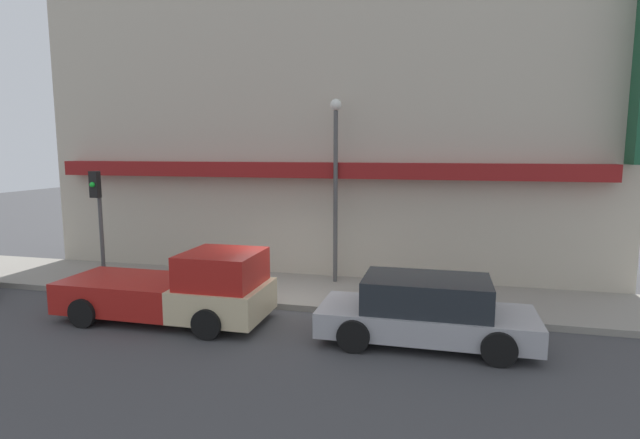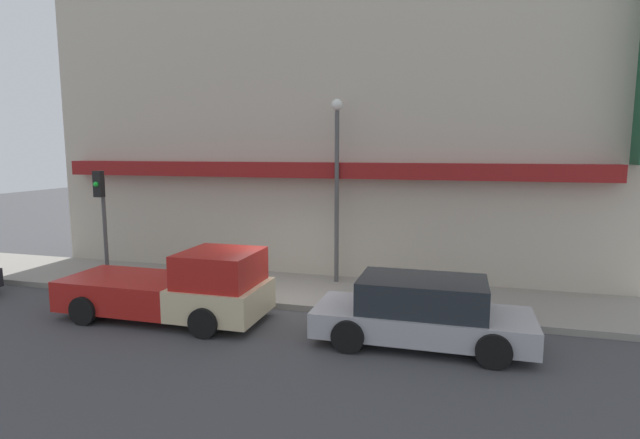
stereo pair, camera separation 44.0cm
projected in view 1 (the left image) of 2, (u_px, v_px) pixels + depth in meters
The scene contains 8 objects.
ground_plane at pixel (280, 310), 13.80m from camera, with size 80.00×80.00×0.00m, color #424244.
sidewalk at pixel (297, 290), 15.42m from camera, with size 36.00×3.39×0.18m.
building at pixel (322, 113), 17.70m from camera, with size 19.80×3.80×11.40m.
pickup_truck at pixel (179, 290), 12.85m from camera, with size 5.44×2.27×1.87m.
parked_car at pixel (426, 311), 11.38m from camera, with size 4.86×2.12×1.53m.
fire_hydrant at pixel (429, 291), 13.68m from camera, with size 0.19×0.19×0.75m.
street_lamp at pixel (336, 170), 15.66m from camera, with size 0.36×0.36×5.79m.
traffic_light at pixel (98, 208), 15.19m from camera, with size 0.28×0.42×3.59m.
Camera 1 is at (4.26, -12.67, 4.39)m, focal length 28.00 mm.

